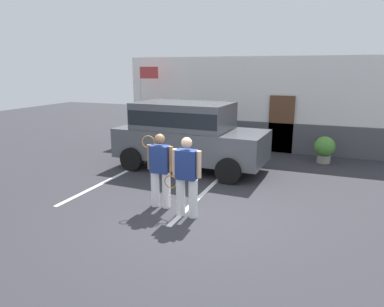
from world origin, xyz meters
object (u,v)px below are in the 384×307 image
(flag_pole, at_px, (145,91))
(parked_suv, at_px, (188,132))
(tennis_player_man, at_px, (160,169))
(potted_plant_by_porch, at_px, (324,148))
(tennis_player_woman, at_px, (186,176))

(flag_pole, bearing_deg, parked_suv, -41.97)
(tennis_player_man, xyz_separation_m, potted_plant_by_porch, (3.33, 5.43, -0.39))
(tennis_player_man, bearing_deg, parked_suv, -79.59)
(tennis_player_woman, height_order, potted_plant_by_porch, tennis_player_woman)
(potted_plant_by_porch, distance_m, flag_pole, 7.11)
(parked_suv, relative_size, potted_plant_by_porch, 5.28)
(potted_plant_by_porch, bearing_deg, parked_suv, -150.58)
(tennis_player_woman, bearing_deg, potted_plant_by_porch, -115.43)
(parked_suv, height_order, flag_pole, flag_pole)
(tennis_player_man, distance_m, tennis_player_woman, 0.79)
(tennis_player_man, distance_m, flag_pole, 6.94)
(potted_plant_by_porch, xyz_separation_m, flag_pole, (-6.89, 0.39, 1.70))
(parked_suv, distance_m, tennis_player_man, 3.26)
(tennis_player_man, relative_size, tennis_player_woman, 0.98)
(flag_pole, bearing_deg, tennis_player_woman, -54.73)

